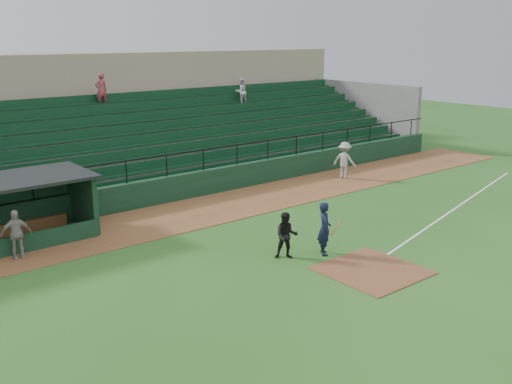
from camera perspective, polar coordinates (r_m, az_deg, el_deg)
ground at (r=20.07m, az=9.08°, el=-6.77°), size 90.00×90.00×0.00m
warning_track at (r=25.76m, az=-4.20°, el=-1.62°), size 40.00×4.00×0.03m
home_plate_dirt at (r=19.47m, az=11.28°, el=-7.54°), size 3.00×3.00×0.03m
foul_line at (r=26.87m, az=18.70°, el=-1.71°), size 17.49×4.44×0.01m
stadium_structure at (r=32.40m, az=-12.91°, el=5.67°), size 38.00×13.08×6.40m
batter_at_plate at (r=20.31m, az=6.73°, el=-3.58°), size 1.17×0.82×1.88m
umpire at (r=19.88m, az=3.00°, el=-4.30°), size 1.01×0.98×1.63m
runner at (r=31.21m, az=8.68°, el=3.10°), size 1.10×1.43×1.95m
dugout_player_a at (r=21.42m, az=-22.47°, el=-3.84°), size 1.05×0.56×1.71m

